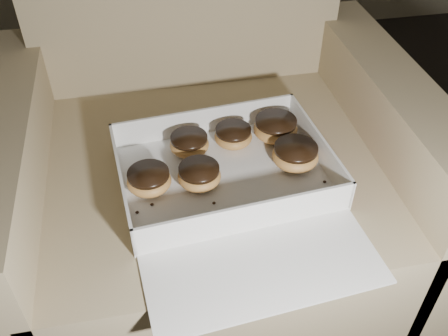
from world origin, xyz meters
TOP-DOWN VIEW (x-y plane):
  - armchair at (-0.06, 0.85)m, footprint 0.96×0.81m
  - bakery_box at (-0.03, 0.66)m, footprint 0.46×0.53m
  - donut_a at (-0.20, 0.69)m, footprint 0.09×0.09m
  - donut_b at (0.10, 0.81)m, footprint 0.10×0.10m
  - donut_c at (0.00, 0.80)m, footprint 0.09×0.09m
  - donut_d at (-0.10, 0.79)m, footprint 0.09×0.09m
  - donut_e at (-0.10, 0.69)m, footprint 0.09×0.09m
  - donut_f at (0.11, 0.71)m, footprint 0.10×0.10m
  - crumb_a at (0.16, 0.64)m, footprint 0.01×0.01m
  - crumb_b at (-0.23, 0.57)m, footprint 0.01×0.01m
  - crumb_c at (-0.08, 0.62)m, footprint 0.01×0.01m
  - crumb_d at (-0.20, 0.64)m, footprint 0.01×0.01m
  - crumb_e at (-0.23, 0.63)m, footprint 0.01×0.01m

SIDE VIEW (x-z plane):
  - armchair at x=-0.06m, z-range -0.19..0.82m
  - crumb_a at x=0.16m, z-range 0.46..0.46m
  - crumb_b at x=-0.23m, z-range 0.46..0.46m
  - crumb_c at x=-0.08m, z-range 0.46..0.46m
  - crumb_d at x=-0.20m, z-range 0.46..0.46m
  - crumb_e at x=-0.23m, z-range 0.46..0.46m
  - bakery_box at x=-0.03m, z-range 0.43..0.50m
  - donut_c at x=0.00m, z-range 0.46..0.50m
  - donut_d at x=-0.10m, z-range 0.46..0.50m
  - donut_e at x=-0.10m, z-range 0.46..0.50m
  - donut_a at x=-0.20m, z-range 0.46..0.51m
  - donut_f at x=0.11m, z-range 0.46..0.51m
  - donut_b at x=0.10m, z-range 0.46..0.51m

